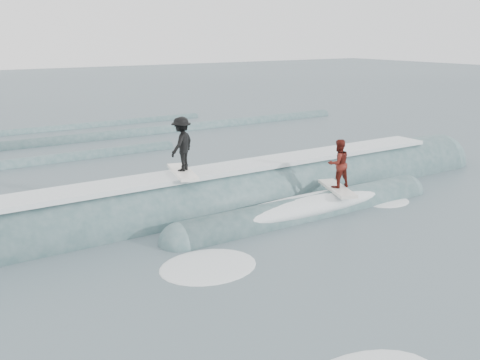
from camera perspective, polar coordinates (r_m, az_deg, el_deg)
ground at (r=14.06m, az=8.29°, el=-7.70°), size 160.00×160.00×0.00m
breaking_wave at (r=17.48m, az=-0.60°, el=-2.74°), size 24.19×4.01×2.46m
surfer_black at (r=16.37m, az=-6.23°, el=3.57°), size 1.23×2.07×1.76m
surfer_red at (r=17.28m, az=10.43°, el=1.38°), size 1.21×2.07×1.66m
whitewater at (r=13.36m, az=19.76°, el=-9.78°), size 10.93×8.72×0.10m
far_swells at (r=28.82m, az=-17.33°, el=3.76°), size 35.67×8.65×0.80m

